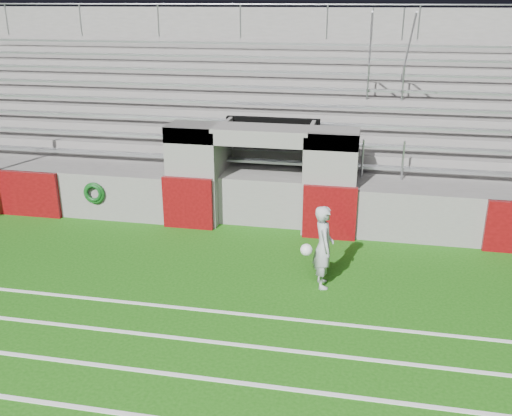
# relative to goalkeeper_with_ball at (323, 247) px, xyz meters

# --- Properties ---
(ground) EXTENTS (90.00, 90.00, 0.00)m
(ground) POSITION_rel_goalkeeper_with_ball_xyz_m (-1.85, -0.45, -0.87)
(ground) COLOR #19510D
(ground) RESTS_ON ground
(stadium_structure) EXTENTS (26.00, 8.48, 5.42)m
(stadium_structure) POSITION_rel_goalkeeper_with_ball_xyz_m (-1.85, 7.52, 0.62)
(stadium_structure) COLOR slate
(stadium_structure) RESTS_ON ground
(goalkeeper_with_ball) EXTENTS (0.72, 0.79, 1.74)m
(goalkeeper_with_ball) POSITION_rel_goalkeeper_with_ball_xyz_m (0.00, 0.00, 0.00)
(goalkeeper_with_ball) COLOR #A1A4AA
(goalkeeper_with_ball) RESTS_ON ground
(hose_coil) EXTENTS (0.59, 0.15, 0.59)m
(hose_coil) POSITION_rel_goalkeeper_with_ball_xyz_m (-6.21, 2.49, -0.09)
(hose_coil) COLOR #0D4212
(hose_coil) RESTS_ON ground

